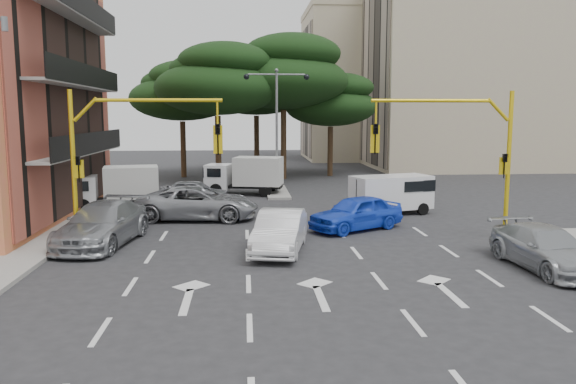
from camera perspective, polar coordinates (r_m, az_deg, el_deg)
The scene contains 21 objects.
ground at distance 20.66m, azimuth 1.47°, elevation -6.31°, with size 120.00×120.00×0.00m, color #28282B.
median_strip at distance 36.32m, azimuth -1.13°, elevation 0.01°, with size 1.40×6.00×0.15m, color gray.
apartment_beige_near at distance 56.56m, azimuth 18.90°, elevation 11.84°, with size 20.20×12.15×18.70m.
apartment_beige_far at distance 65.74m, azimuth 8.92°, elevation 10.69°, with size 16.20×12.15×16.70m.
pine_left_near at distance 41.99m, azimuth -7.13°, elevation 11.32°, with size 9.15×9.15×10.23m.
pine_center at distance 44.10m, azimuth -0.38°, elevation 12.11°, with size 9.98×9.98×11.16m.
pine_left_far at distance 46.16m, azimuth -10.67°, elevation 10.07°, with size 8.32×8.32×9.30m.
pine_right at distance 46.44m, azimuth 4.44°, elevation 9.31°, with size 7.49×7.49×8.37m.
pine_back at distance 48.95m, azimuth -3.18°, elevation 10.87°, with size 9.15×9.15×10.23m.
signal_mast_right at distance 23.67m, azimuth 17.66°, elevation 4.66°, with size 5.79×0.37×6.00m.
signal_mast_left at distance 22.44m, azimuth -16.66°, elevation 4.54°, with size 5.79×0.37×6.00m.
street_lamp_center at distance 35.98m, azimuth -1.16°, elevation 8.48°, with size 4.16×0.36×7.77m.
car_white_hatch at distance 20.87m, azimuth -0.82°, elevation -4.02°, with size 1.61×4.61×1.52m, color silver.
car_blue_compact at distance 24.93m, azimuth 6.94°, elevation -2.11°, with size 1.80×4.46×1.52m, color blue.
car_silver_wagon at distance 23.11m, azimuth -18.32°, elevation -3.10°, with size 2.30×5.65×1.64m, color #919398.
car_silver_cross_a at distance 27.51m, azimuth -9.14°, elevation -1.11°, with size 2.68×5.80×1.61m, color #97999F.
car_silver_cross_b at distance 32.65m, azimuth -9.46°, elevation 0.06°, with size 1.58×3.92×1.34m, color gray.
car_silver_parked at distance 20.40m, azimuth 24.72°, elevation -5.21°, with size 1.96×4.81×1.40m, color #A2A6AA.
van_white at distance 29.10m, azimuth 10.44°, elevation -0.25°, with size 1.82×4.02×2.01m, color white, non-canonical shape.
box_truck_a at distance 31.41m, azimuth -17.15°, elevation 0.39°, with size 1.96×4.67×2.30m, color white, non-canonical shape.
box_truck_b at distance 35.63m, azimuth -4.41°, elevation 1.65°, with size 2.05×4.88×2.40m, color white, non-canonical shape.
Camera 1 is at (-2.08, -19.92, 5.08)m, focal length 35.00 mm.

